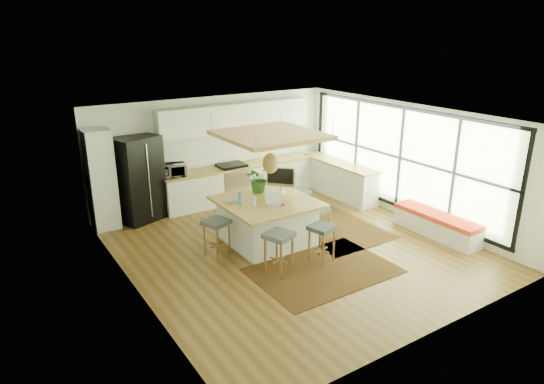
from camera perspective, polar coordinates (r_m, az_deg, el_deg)
floor at (r=9.90m, az=2.56°, el=-6.62°), size 7.00×7.00×0.00m
ceiling at (r=9.07m, az=2.81°, el=8.96°), size 7.00×7.00×0.00m
wall_back at (r=12.30m, az=-6.88°, el=5.08°), size 6.50×0.00×6.50m
wall_front at (r=7.07m, az=19.54°, el=-6.65°), size 6.50×0.00×6.50m
wall_left at (r=8.06m, az=-16.50°, el=-3.13°), size 0.00×7.00×7.00m
wall_right at (r=11.53m, az=15.96°, el=3.53°), size 0.00×7.00×7.00m
window_wall at (r=11.50m, az=15.89°, el=3.75°), size 0.10×6.20×2.60m
pantry at (r=11.13m, az=-19.79°, el=1.37°), size 0.55×0.60×2.25m
back_counter_base at (r=12.52m, az=-3.81°, el=1.09°), size 4.20×0.60×0.88m
back_counter_top at (r=12.39m, az=-3.85°, el=3.12°), size 4.24×0.64×0.05m
backsplash at (r=12.53m, az=-4.57°, el=5.41°), size 4.20×0.02×0.80m
upper_cabinets at (r=12.23m, az=-4.31°, el=8.91°), size 4.20×0.34×0.70m
range at (r=12.39m, az=-4.82°, el=1.16°), size 0.76×0.62×1.00m
right_counter_base at (r=12.91m, az=8.05°, el=1.50°), size 0.60×2.50×0.88m
right_counter_top at (r=12.78m, az=8.14°, el=3.47°), size 0.64×2.54×0.05m
window_bench at (r=10.94m, az=19.08°, el=-3.72°), size 0.52×2.00×0.50m
ceiling_panel at (r=9.36m, az=-0.18°, el=5.23°), size 1.86×1.86×0.80m
rug_near at (r=9.04m, az=6.15°, el=-9.31°), size 2.60×1.80×0.01m
rug_right at (r=10.93m, az=6.93°, el=-4.18°), size 1.80×2.60×0.01m
fridge at (r=11.41m, az=-15.72°, el=1.16°), size 1.19×1.06×1.99m
island at (r=9.96m, az=-0.63°, el=-3.51°), size 1.85×1.85×0.93m
stool_near_left at (r=8.78m, az=0.82°, el=-7.53°), size 0.60×0.60×0.79m
stool_near_right at (r=9.24m, az=5.95°, el=-6.23°), size 0.53×0.53×0.74m
stool_right_front at (r=10.33m, az=5.66°, el=-3.42°), size 0.45×0.45×0.63m
stool_right_back at (r=11.10m, az=3.22°, el=-1.73°), size 0.54×0.54×0.74m
stool_left_side at (r=9.47m, az=-6.61°, el=-5.62°), size 0.57×0.57×0.76m
laptop at (r=9.47m, az=0.37°, el=-0.94°), size 0.41×0.42×0.25m
monitor at (r=10.16m, az=1.04°, el=1.29°), size 0.60×0.61×0.59m
microwave at (r=11.60m, az=-11.66°, el=2.75°), size 0.60×0.40×0.37m
island_plant at (r=10.26m, az=-1.63°, el=1.32°), size 0.77×0.79×0.47m
island_bowl at (r=9.70m, az=-4.93°, el=-1.12°), size 0.25×0.25×0.05m
island_bottle_0 at (r=9.58m, az=-3.74°, el=-0.90°), size 0.07×0.07×0.19m
island_bottle_1 at (r=9.44m, az=-2.20°, el=-1.17°), size 0.07×0.07×0.19m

